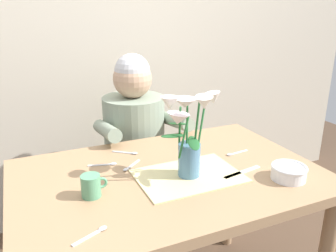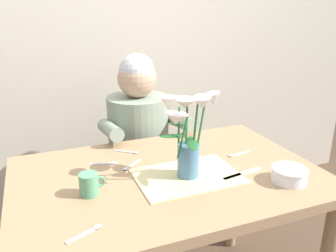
% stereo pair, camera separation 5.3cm
% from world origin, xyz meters
% --- Properties ---
extents(wood_panel_backdrop, '(4.00, 0.10, 2.50)m').
position_xyz_m(wood_panel_backdrop, '(0.00, 1.05, 1.25)').
color(wood_panel_backdrop, beige).
rests_on(wood_panel_backdrop, ground_plane).
extents(dining_table, '(1.20, 0.80, 0.74)m').
position_xyz_m(dining_table, '(0.00, 0.00, 0.64)').
color(dining_table, '#9E7A56').
rests_on(dining_table, ground_plane).
extents(seated_person, '(0.45, 0.47, 1.14)m').
position_xyz_m(seated_person, '(0.07, 0.62, 0.56)').
color(seated_person, '#4C4C56').
rests_on(seated_person, ground_plane).
extents(striped_placemat, '(0.40, 0.28, 0.00)m').
position_xyz_m(striped_placemat, '(0.06, -0.05, 0.74)').
color(striped_placemat, beige).
rests_on(striped_placemat, dining_table).
extents(flower_vase, '(0.26, 0.25, 0.35)m').
position_xyz_m(flower_vase, '(0.05, -0.05, 0.93)').
color(flower_vase, teal).
rests_on(flower_vase, dining_table).
extents(ceramic_bowl, '(0.14, 0.14, 0.06)m').
position_xyz_m(ceramic_bowl, '(0.40, -0.23, 0.77)').
color(ceramic_bowl, white).
rests_on(ceramic_bowl, dining_table).
extents(dinner_knife, '(0.19, 0.05, 0.00)m').
position_xyz_m(dinner_knife, '(0.27, -0.12, 0.74)').
color(dinner_knife, silver).
rests_on(dinner_knife, dining_table).
extents(ceramic_mug, '(0.09, 0.07, 0.08)m').
position_xyz_m(ceramic_mug, '(-0.32, -0.05, 0.78)').
color(ceramic_mug, '#569970').
rests_on(ceramic_mug, dining_table).
extents(spoon_0, '(0.10, 0.09, 0.01)m').
position_xyz_m(spoon_0, '(-0.08, 0.25, 0.74)').
color(spoon_0, silver).
rests_on(spoon_0, dining_table).
extents(spoon_1, '(0.12, 0.03, 0.01)m').
position_xyz_m(spoon_1, '(0.34, 0.05, 0.74)').
color(spoon_1, silver).
rests_on(spoon_1, dining_table).
extents(spoon_2, '(0.12, 0.06, 0.01)m').
position_xyz_m(spoon_2, '(-0.35, -0.26, 0.74)').
color(spoon_2, silver).
rests_on(spoon_2, dining_table).
extents(spoon_3, '(0.10, 0.09, 0.01)m').
position_xyz_m(spoon_3, '(-0.13, 0.11, 0.74)').
color(spoon_3, silver).
rests_on(spoon_3, dining_table).
extents(spoon_4, '(0.12, 0.05, 0.01)m').
position_xyz_m(spoon_4, '(-0.21, 0.17, 0.74)').
color(spoon_4, silver).
rests_on(spoon_4, dining_table).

